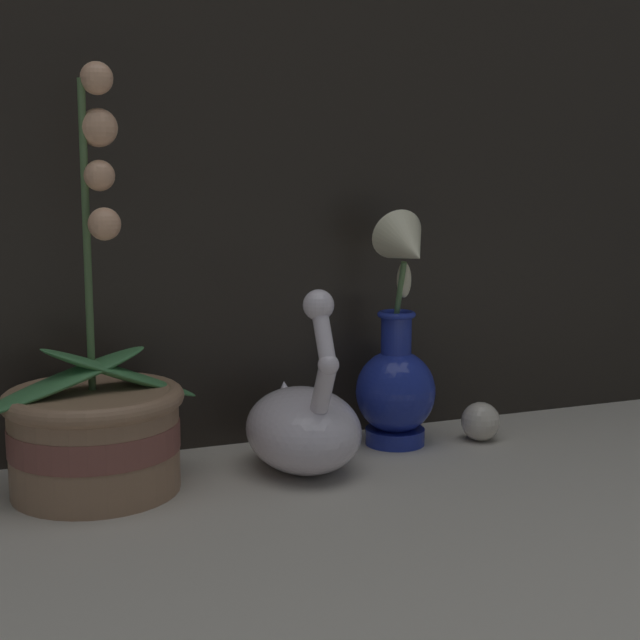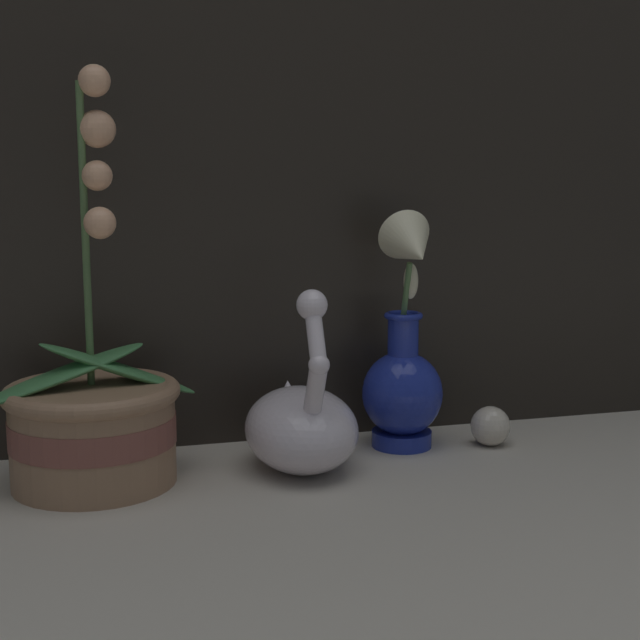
# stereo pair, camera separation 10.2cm
# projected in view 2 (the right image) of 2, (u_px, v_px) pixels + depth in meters

# --- Properties ---
(ground_plane) EXTENTS (2.80, 2.80, 0.00)m
(ground_plane) POSITION_uv_depth(u_px,v_px,m) (313.00, 499.00, 0.93)
(ground_plane) COLOR #BCB2A3
(orchid_potted_plant) EXTENTS (0.25, 0.19, 0.45)m
(orchid_potted_plant) POSITION_uv_depth(u_px,v_px,m) (93.00, 417.00, 0.97)
(orchid_potted_plant) COLOR #9E7556
(orchid_potted_plant) RESTS_ON ground_plane
(swan_figurine) EXTENTS (0.13, 0.19, 0.22)m
(swan_figurine) POSITION_uv_depth(u_px,v_px,m) (300.00, 423.00, 1.03)
(swan_figurine) COLOR white
(swan_figurine) RESTS_ON ground_plane
(blue_vase) EXTENTS (0.10, 0.12, 0.30)m
(blue_vase) POSITION_uv_depth(u_px,v_px,m) (404.00, 366.00, 1.10)
(blue_vase) COLOR navy
(blue_vase) RESTS_ON ground_plane
(glass_sphere) EXTENTS (0.05, 0.05, 0.05)m
(glass_sphere) POSITION_uv_depth(u_px,v_px,m) (490.00, 426.00, 1.12)
(glass_sphere) COLOR beige
(glass_sphere) RESTS_ON ground_plane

